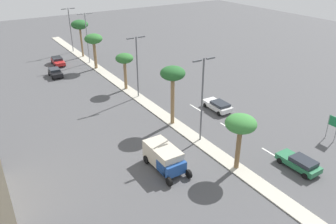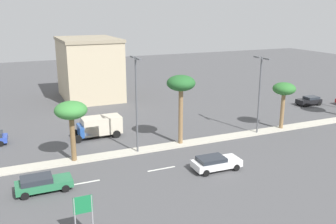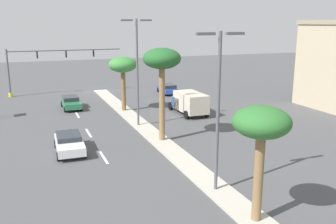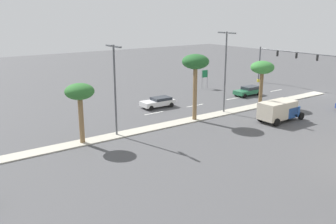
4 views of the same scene
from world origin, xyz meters
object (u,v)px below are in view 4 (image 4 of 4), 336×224
at_px(traffic_signal_gantry, 278,61).
at_px(sedan_white_far, 158,102).
at_px(street_lamp_mid, 115,83).
at_px(box_truck, 280,110).
at_px(sedan_green_near, 248,91).
at_px(palm_tree_outboard, 262,69).
at_px(palm_tree_mid, 195,64).
at_px(street_lamp_outboard, 225,66).
at_px(palm_tree_trailing, 80,94).
at_px(directional_road_sign, 205,76).

bearing_deg(traffic_signal_gantry, sedan_white_far, 91.59).
height_order(street_lamp_mid, box_truck, street_lamp_mid).
distance_m(street_lamp_mid, sedan_white_far, 13.39).
xyz_separation_m(sedan_green_near, sedan_white_far, (2.00, 15.34, -0.01)).
distance_m(palm_tree_outboard, box_truck, 8.34).
relative_size(palm_tree_mid, street_lamp_outboard, 0.77).
xyz_separation_m(traffic_signal_gantry, box_truck, (-14.41, 17.63, -2.92)).
bearing_deg(street_lamp_outboard, palm_tree_trailing, 91.04).
height_order(palm_tree_mid, sedan_green_near, palm_tree_mid).
distance_m(directional_road_sign, palm_tree_mid, 19.72).
xyz_separation_m(palm_tree_outboard, street_lamp_outboard, (0.29, 6.55, 0.88)).
relative_size(palm_tree_trailing, sedan_white_far, 1.27).
xyz_separation_m(palm_tree_outboard, palm_tree_trailing, (-0.06, 25.81, -0.13)).
xyz_separation_m(directional_road_sign, sedan_white_far, (-6.01, 13.47, -1.42)).
relative_size(traffic_signal_gantry, sedan_green_near, 3.41).
relative_size(street_lamp_outboard, sedan_green_near, 2.20).
bearing_deg(street_lamp_outboard, palm_tree_mid, 95.56).
relative_size(directional_road_sign, street_lamp_mid, 0.33).
distance_m(palm_tree_trailing, street_lamp_outboard, 19.29).
bearing_deg(palm_tree_mid, sedan_white_far, -0.16).
distance_m(traffic_signal_gantry, sedan_white_far, 25.70).
height_order(directional_road_sign, palm_tree_trailing, palm_tree_trailing).
bearing_deg(palm_tree_trailing, street_lamp_mid, -86.82).
height_order(palm_tree_trailing, sedan_white_far, palm_tree_trailing).
relative_size(palm_tree_mid, palm_tree_trailing, 1.32).
height_order(street_lamp_outboard, box_truck, street_lamp_outboard).
height_order(traffic_signal_gantry, palm_tree_trailing, traffic_signal_gantry).
bearing_deg(directional_road_sign, traffic_signal_gantry, -113.90).
bearing_deg(box_truck, palm_tree_mid, 52.26).
bearing_deg(sedan_green_near, traffic_signal_gantry, -74.99).
relative_size(palm_tree_trailing, street_lamp_mid, 0.63).
height_order(directional_road_sign, box_truck, directional_road_sign).
distance_m(palm_tree_mid, sedan_white_far, 9.66).
bearing_deg(palm_tree_trailing, traffic_signal_gantry, -78.29).
height_order(palm_tree_outboard, box_truck, palm_tree_outboard).
relative_size(traffic_signal_gantry, directional_road_sign, 5.05).
bearing_deg(palm_tree_trailing, palm_tree_mid, -90.67).
bearing_deg(traffic_signal_gantry, street_lamp_outboard, 111.19).
height_order(palm_tree_mid, palm_tree_trailing, palm_tree_mid).
height_order(palm_tree_mid, sedan_white_far, palm_tree_mid).
bearing_deg(palm_tree_outboard, street_lamp_outboard, 87.45).
height_order(palm_tree_outboard, street_lamp_outboard, street_lamp_outboard).
bearing_deg(street_lamp_mid, traffic_signal_gantry, -77.39).
xyz_separation_m(street_lamp_outboard, sedan_green_near, (5.12, -10.10, -5.22)).
relative_size(traffic_signal_gantry, street_lamp_outboard, 1.55).
relative_size(palm_tree_mid, sedan_green_near, 1.69).
relative_size(directional_road_sign, palm_tree_outboard, 0.51).
xyz_separation_m(palm_tree_trailing, sedan_green_near, (5.47, -29.36, -4.22)).
bearing_deg(street_lamp_outboard, box_truck, -158.60).
xyz_separation_m(palm_tree_mid, sedan_white_far, (7.64, -0.02, -5.91)).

